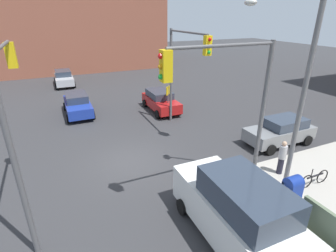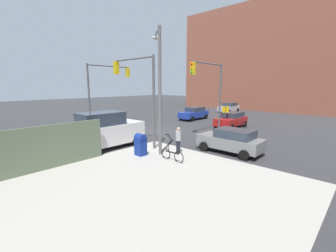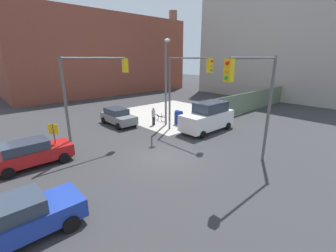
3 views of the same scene
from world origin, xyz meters
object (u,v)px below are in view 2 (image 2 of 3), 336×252
(street_lamp_corner, at_px, (159,82))
(coupe_red, at_px, (231,120))
(mailbox_blue, at_px, (141,144))
(bicycle_leaning_on_fence, at_px, (172,155))
(traffic_signal_nw_corner, at_px, (210,84))
(sedan_gray, at_px, (231,140))
(pedestrian_crossing, at_px, (178,140))
(hatchback_blue, at_px, (194,113))
(van_white_delivery, at_px, (106,130))
(coupe_silver, at_px, (229,107))
(traffic_signal_se_corner, at_px, (106,84))
(traffic_signal_ne_corner, at_px, (137,84))
(bicycle_at_crosswalk, at_px, (243,126))

(street_lamp_corner, relative_size, coupe_red, 1.84)
(mailbox_blue, bearing_deg, bicycle_leaning_on_fence, 105.28)
(traffic_signal_nw_corner, bearing_deg, sedan_gray, 45.99)
(street_lamp_corner, bearing_deg, pedestrian_crossing, 127.92)
(sedan_gray, bearing_deg, hatchback_blue, -134.23)
(sedan_gray, relative_size, van_white_delivery, 0.79)
(street_lamp_corner, relative_size, coupe_silver, 1.82)
(mailbox_blue, relative_size, pedestrian_crossing, 0.81)
(traffic_signal_se_corner, bearing_deg, sedan_gray, 93.86)
(street_lamp_corner, xyz_separation_m, bicycle_leaning_on_fence, (0.63, 1.69, -4.35))
(coupe_red, relative_size, bicycle_leaning_on_fence, 2.49)
(traffic_signal_se_corner, distance_m, coupe_red, 13.66)
(traffic_signal_ne_corner, distance_m, bicycle_leaning_on_fence, 6.24)
(traffic_signal_ne_corner, bearing_deg, coupe_silver, -168.55)
(van_white_delivery, bearing_deg, bicycle_at_crosswalk, 162.75)
(traffic_signal_ne_corner, xyz_separation_m, bicycle_leaning_on_fence, (1.10, 4.44, -4.23))
(traffic_signal_nw_corner, bearing_deg, traffic_signal_se_corner, -59.74)
(coupe_silver, relative_size, pedestrian_crossing, 2.47)
(hatchback_blue, xyz_separation_m, bicycle_leaning_on_fence, (14.29, 8.86, -0.50))
(van_white_delivery, bearing_deg, sedan_gray, 125.02)
(traffic_signal_ne_corner, height_order, sedan_gray, traffic_signal_ne_corner)
(coupe_silver, bearing_deg, mailbox_blue, 15.56)
(bicycle_at_crosswalk, bearing_deg, street_lamp_corner, -2.38)
(mailbox_blue, bearing_deg, street_lamp_corner, 157.45)
(traffic_signal_ne_corner, xyz_separation_m, bicycle_at_crosswalk, (-11.30, 3.25, -4.23))
(traffic_signal_nw_corner, relative_size, hatchback_blue, 1.46)
(bicycle_leaning_on_fence, bearing_deg, bicycle_at_crosswalk, -174.49)
(coupe_red, xyz_separation_m, bicycle_leaning_on_fence, (12.42, 2.55, -0.50))
(traffic_signal_se_corner, height_order, pedestrian_crossing, traffic_signal_se_corner)
(traffic_signal_se_corner, distance_m, sedan_gray, 14.04)
(coupe_red, xyz_separation_m, bicycle_at_crosswalk, (0.02, 1.35, -0.50))
(sedan_gray, bearing_deg, bicycle_at_crosswalk, -160.58)
(traffic_signal_se_corner, height_order, sedan_gray, traffic_signal_se_corner)
(coupe_red, bearing_deg, street_lamp_corner, 4.19)
(street_lamp_corner, relative_size, mailbox_blue, 5.59)
(traffic_signal_nw_corner, distance_m, street_lamp_corner, 7.69)
(traffic_signal_nw_corner, bearing_deg, coupe_red, 177.98)
(pedestrian_crossing, relative_size, bicycle_leaning_on_fence, 1.01)
(hatchback_blue, bearing_deg, pedestrian_crossing, 32.35)
(sedan_gray, height_order, pedestrian_crossing, pedestrian_crossing)
(mailbox_blue, relative_size, bicycle_leaning_on_fence, 0.82)
(traffic_signal_nw_corner, xyz_separation_m, bicycle_at_crosswalk, (-4.15, 1.50, -4.25))
(traffic_signal_se_corner, bearing_deg, bicycle_at_crosswalk, 131.83)
(bicycle_at_crosswalk, bearing_deg, hatchback_blue, -103.81)
(hatchback_blue, bearing_deg, traffic_signal_ne_corner, 18.51)
(mailbox_blue, xyz_separation_m, hatchback_blue, (-14.89, -6.66, 0.08))
(coupe_red, bearing_deg, traffic_signal_se_corner, -44.17)
(traffic_signal_se_corner, xyz_separation_m, van_white_delivery, (4.13, 6.30, -3.32))
(coupe_red, distance_m, pedestrian_crossing, 11.18)
(coupe_red, distance_m, bicycle_at_crosswalk, 1.44)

